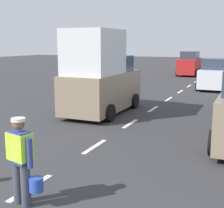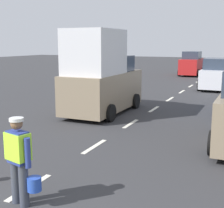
# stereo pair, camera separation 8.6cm
# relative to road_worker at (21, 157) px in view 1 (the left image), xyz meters

# --- Properties ---
(ground_plane) EXTENTS (96.00, 96.00, 0.00)m
(ground_plane) POSITION_rel_road_worker_xyz_m (-0.33, 18.94, -0.93)
(ground_plane) COLOR #333335
(lane_center_line) EXTENTS (0.14, 46.40, 0.01)m
(lane_center_line) POSITION_rel_road_worker_xyz_m (-0.33, 23.14, -0.93)
(lane_center_line) COLOR silver
(lane_center_line) RESTS_ON ground
(road_worker) EXTENTS (0.77, 0.39, 1.67)m
(road_worker) POSITION_rel_road_worker_xyz_m (0.00, 0.00, 0.00)
(road_worker) COLOR #383D4C
(road_worker) RESTS_ON ground
(delivery_truck) EXTENTS (2.16, 4.60, 3.54)m
(delivery_truck) POSITION_rel_road_worker_xyz_m (-2.16, 7.89, 0.68)
(delivery_truck) COLOR gray
(delivery_truck) RESTS_ON ground
(car_outgoing_far) EXTENTS (1.94, 3.99, 2.03)m
(car_outgoing_far) POSITION_rel_road_worker_xyz_m (1.45, 17.74, 0.01)
(car_outgoing_far) COLOR silver
(car_outgoing_far) RESTS_ON ground
(car_oncoming_third) EXTENTS (1.91, 3.89, 2.24)m
(car_oncoming_third) POSITION_rel_road_worker_xyz_m (-1.78, 26.49, 0.11)
(car_oncoming_third) COLOR red
(car_oncoming_third) RESTS_ON ground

